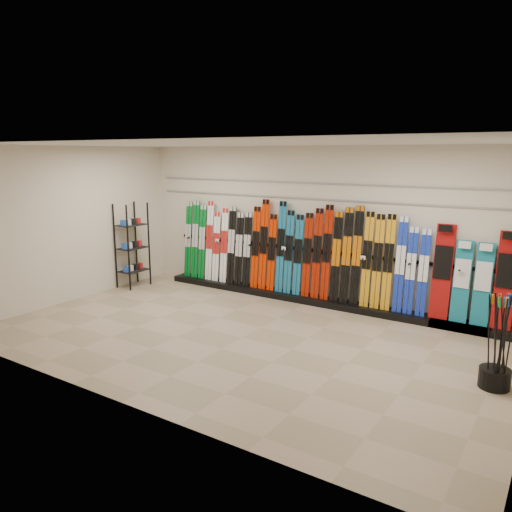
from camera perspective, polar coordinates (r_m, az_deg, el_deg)
The scene contains 12 objects.
floor at distance 8.00m, azimuth -1.58°, elevation -9.29°, with size 8.00×8.00×0.00m, color gray.
back_wall at distance 9.72m, azimuth 6.74°, elevation 3.57°, with size 8.00×8.00×0.00m, color beige.
left_wall at distance 10.36m, azimuth -20.23°, elevation 3.43°, with size 5.00×5.00×0.00m, color beige.
ceiling at distance 7.46m, azimuth -1.71°, elevation 12.74°, with size 8.00×8.00×0.00m, color silver.
ski_rack_base at distance 9.75m, azimuth 7.15°, elevation -5.10°, with size 8.00×0.40×0.12m, color black.
skis at distance 9.85m, azimuth 3.87°, elevation 0.50°, with size 5.38×0.19×1.83m.
snowboards at distance 8.81m, azimuth 24.55°, elevation -2.53°, with size 1.59×0.24×1.59m.
accessory_rack at distance 11.08m, azimuth -13.96°, elevation 1.20°, with size 0.40×0.60×1.82m, color black.
pole_bin at distance 7.02m, azimuth 25.59°, elevation -12.47°, with size 0.38×0.38×0.25m, color black.
ski_poles at distance 6.81m, azimuth 26.10°, elevation -8.87°, with size 0.31×0.37×1.18m.
slatwall_rail_0 at distance 9.65m, azimuth 6.76°, elevation 6.49°, with size 7.60×0.02×0.03m, color gray.
slatwall_rail_1 at distance 9.63m, azimuth 6.80°, elevation 8.27°, with size 7.60×0.02×0.03m, color gray.
Camera 1 is at (4.23, -6.15, 2.87)m, focal length 35.00 mm.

